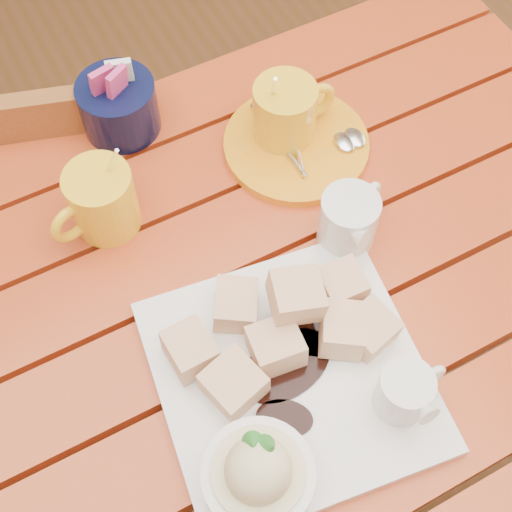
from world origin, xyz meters
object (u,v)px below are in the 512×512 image
table (236,354)px  coffee_mug_right (286,113)px  coffee_mug_left (101,201)px  chair_far (32,202)px  dessert_plate (288,393)px  orange_saucer (298,144)px

table → coffee_mug_right: bearing=48.6°
coffee_mug_left → table: bearing=-84.4°
coffee_mug_right → chair_far: coffee_mug_right is taller
dessert_plate → orange_saucer: bearing=58.6°
orange_saucer → coffee_mug_right: bearing=103.7°
table → coffee_mug_left: 0.27m
dessert_plate → coffee_mug_left: 0.33m
orange_saucer → chair_far: (-0.36, 0.31, -0.30)m
dessert_plate → table: bearing=93.2°
coffee_mug_right → chair_far: 0.57m
dessert_plate → chair_far: bearing=105.1°
table → coffee_mug_right: 0.33m
coffee_mug_left → chair_far: (-0.08, 0.30, -0.34)m
chair_far → table: bearing=125.0°
dessert_plate → coffee_mug_right: 0.38m
coffee_mug_left → dessert_plate: bearing=-91.0°
table → dessert_plate: bearing=-86.8°
dessert_plate → orange_saucer: dessert_plate is taller
coffee_mug_right → orange_saucer: coffee_mug_right is taller
coffee_mug_right → orange_saucer: bearing=-77.3°
orange_saucer → coffee_mug_left: bearing=178.2°
table → chair_far: bearing=107.7°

